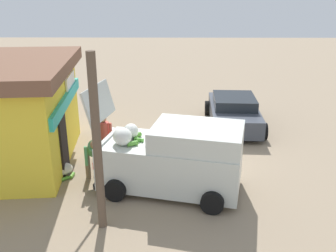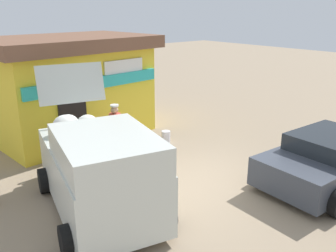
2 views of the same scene
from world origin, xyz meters
name	(u,v)px [view 1 (image 1 of 2)]	position (x,y,z in m)	size (l,w,h in m)	color
ground_plane	(180,147)	(0.00, 0.00, 0.00)	(60.00, 60.00, 0.00)	gray
storefront_bar	(17,112)	(-1.22, 5.21, 1.72)	(5.68, 4.04, 3.34)	yellow
delivery_van	(174,158)	(-3.00, 0.24, 0.98)	(2.85, 4.42, 2.90)	silver
parked_sedan	(234,112)	(2.14, -2.23, 0.61)	(4.12, 2.37, 1.27)	#383D47
vendor_standing	(104,135)	(-1.20, 2.49, 0.93)	(0.42, 0.55, 1.63)	#4C4C51
customer_bending	(93,153)	(-2.52, 2.59, 0.88)	(0.81, 0.66, 1.42)	#726047
unloaded_banana_pile	(63,170)	(-2.21, 3.62, 0.17)	(0.90, 0.77, 0.38)	silver
paint_bucket	(112,134)	(0.73, 2.56, 0.20)	(0.29, 0.29, 0.40)	silver
utility_pole	(97,146)	(-4.78, 1.98, 2.11)	(0.20, 0.20, 4.22)	brown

